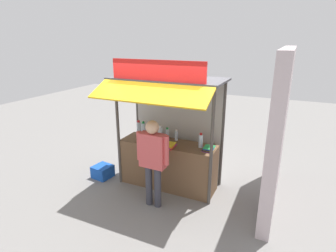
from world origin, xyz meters
name	(u,v)px	position (x,y,z in m)	size (l,w,h in m)	color
ground_plane	(168,185)	(0.00, 0.00, 0.00)	(20.00, 20.00, 0.00)	slate
stall_counter	(168,164)	(0.00, 0.00, 0.47)	(1.93, 0.59, 0.94)	brown
stall_structure	(171,111)	(0.00, 0.12, 1.55)	(2.13, 1.50, 2.58)	#4C4742
water_bottle_far_right	(160,134)	(-0.19, 0.05, 1.09)	(0.09, 0.09, 0.31)	silver
water_bottle_left	(139,128)	(-0.79, 0.21, 1.08)	(0.09, 0.09, 0.31)	silver
water_bottle_far_left	(201,141)	(0.66, 0.04, 1.08)	(0.08, 0.08, 0.29)	silver
water_bottle_center	(167,134)	(-0.09, 0.17, 1.06)	(0.07, 0.07, 0.25)	silver
water_bottle_front_left	(176,135)	(0.09, 0.20, 1.05)	(0.06, 0.06, 0.22)	silver
water_bottle_back_right	(143,129)	(-0.66, 0.18, 1.08)	(0.09, 0.09, 0.30)	silver
magazine_stack_right	(169,146)	(0.12, -0.20, 0.97)	(0.22, 0.31, 0.06)	red
magazine_stack_rear_center	(209,149)	(0.85, -0.03, 0.98)	(0.21, 0.26, 0.07)	purple
banana_bunch_inner_right	(149,101)	(-0.18, -0.40, 1.86)	(0.10, 0.10, 0.33)	#332D23
banana_bunch_leftmost	(162,102)	(0.07, -0.40, 1.86)	(0.11, 0.10, 0.31)	#332D23
banana_bunch_rightmost	(186,104)	(0.52, -0.40, 1.86)	(0.11, 0.11, 0.32)	#332D23
vendor_person	(153,156)	(0.06, -0.76, 0.97)	(0.61, 0.23, 1.62)	#383842
plastic_crate	(103,171)	(-1.45, -0.28, 0.13)	(0.37, 0.37, 0.26)	#194CB2
neighbour_wall	(278,130)	(1.97, 0.30, 1.39)	(0.20, 2.40, 2.78)	#C2AFB3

